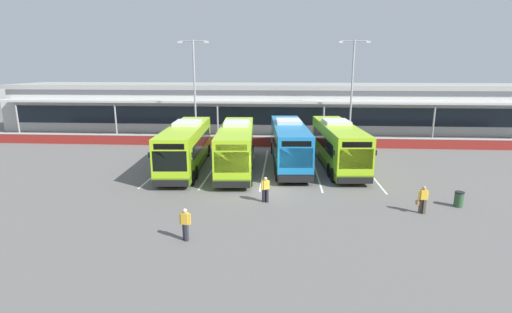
# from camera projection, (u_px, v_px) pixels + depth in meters

# --- Properties ---
(ground_plane) EXTENTS (200.00, 200.00, 0.00)m
(ground_plane) POSITION_uv_depth(u_px,v_px,m) (260.00, 189.00, 25.90)
(ground_plane) COLOR #605E5B
(terminal_building) EXTENTS (70.00, 13.00, 6.00)m
(terminal_building) POSITION_uv_depth(u_px,v_px,m) (272.00, 106.00, 51.34)
(terminal_building) COLOR #B7B7B2
(terminal_building) RESTS_ON ground
(red_barrier_wall) EXTENTS (60.00, 0.40, 1.10)m
(red_barrier_wall) POSITION_uv_depth(u_px,v_px,m) (268.00, 141.00, 39.85)
(red_barrier_wall) COLOR maroon
(red_barrier_wall) RESTS_ON ground
(coach_bus_leftmost) EXTENTS (3.57, 12.29, 3.78)m
(coach_bus_leftmost) POSITION_uv_depth(u_px,v_px,m) (186.00, 147.00, 31.05)
(coach_bus_leftmost) COLOR #9ED11E
(coach_bus_leftmost) RESTS_ON ground
(coach_bus_left_centre) EXTENTS (3.57, 12.29, 3.78)m
(coach_bus_left_centre) POSITION_uv_depth(u_px,v_px,m) (236.00, 148.00, 30.79)
(coach_bus_left_centre) COLOR #9ED11E
(coach_bus_left_centre) RESTS_ON ground
(coach_bus_centre) EXTENTS (3.57, 12.29, 3.78)m
(coach_bus_centre) POSITION_uv_depth(u_px,v_px,m) (289.00, 145.00, 31.97)
(coach_bus_centre) COLOR #1972B7
(coach_bus_centre) RESTS_ON ground
(coach_bus_right_centre) EXTENTS (3.57, 12.29, 3.78)m
(coach_bus_right_centre) POSITION_uv_depth(u_px,v_px,m) (338.00, 145.00, 31.69)
(coach_bus_right_centre) COLOR #9ED11E
(coach_bus_right_centre) RESTS_ON ground
(bay_stripe_far_west) EXTENTS (0.14, 13.00, 0.01)m
(bay_stripe_far_west) POSITION_uv_depth(u_px,v_px,m) (167.00, 165.00, 32.30)
(bay_stripe_far_west) COLOR silver
(bay_stripe_far_west) RESTS_ON ground
(bay_stripe_west) EXTENTS (0.14, 13.00, 0.01)m
(bay_stripe_west) POSITION_uv_depth(u_px,v_px,m) (215.00, 166.00, 32.01)
(bay_stripe_west) COLOR silver
(bay_stripe_west) RESTS_ON ground
(bay_stripe_mid_west) EXTENTS (0.14, 13.00, 0.01)m
(bay_stripe_mid_west) POSITION_uv_depth(u_px,v_px,m) (264.00, 167.00, 31.72)
(bay_stripe_mid_west) COLOR silver
(bay_stripe_mid_west) RESTS_ON ground
(bay_stripe_centre) EXTENTS (0.14, 13.00, 0.01)m
(bay_stripe_centre) POSITION_uv_depth(u_px,v_px,m) (315.00, 168.00, 31.44)
(bay_stripe_centre) COLOR silver
(bay_stripe_centre) RESTS_ON ground
(bay_stripe_mid_east) EXTENTS (0.14, 13.00, 0.01)m
(bay_stripe_mid_east) POSITION_uv_depth(u_px,v_px,m) (366.00, 169.00, 31.15)
(bay_stripe_mid_east) COLOR silver
(bay_stripe_mid_east) RESTS_ON ground
(pedestrian_with_handbag) EXTENTS (0.63, 0.30, 1.62)m
(pedestrian_with_handbag) POSITION_uv_depth(u_px,v_px,m) (423.00, 199.00, 21.46)
(pedestrian_with_handbag) COLOR #4C4238
(pedestrian_with_handbag) RESTS_ON ground
(pedestrian_in_dark_coat) EXTENTS (0.51, 0.36, 1.62)m
(pedestrian_in_dark_coat) POSITION_uv_depth(u_px,v_px,m) (265.00, 189.00, 23.25)
(pedestrian_in_dark_coat) COLOR black
(pedestrian_in_dark_coat) RESTS_ON ground
(pedestrian_child) EXTENTS (0.54, 0.34, 1.62)m
(pedestrian_child) POSITION_uv_depth(u_px,v_px,m) (185.00, 223.00, 18.07)
(pedestrian_child) COLOR #33333D
(pedestrian_child) RESTS_ON ground
(lamp_post_west) EXTENTS (3.24, 0.28, 11.00)m
(lamp_post_west) POSITION_uv_depth(u_px,v_px,m) (195.00, 85.00, 40.68)
(lamp_post_west) COLOR #9E9EA3
(lamp_post_west) RESTS_ON ground
(lamp_post_centre) EXTENTS (3.24, 0.28, 11.00)m
(lamp_post_centre) POSITION_uv_depth(u_px,v_px,m) (352.00, 85.00, 40.54)
(lamp_post_centre) COLOR #9E9EA3
(lamp_post_centre) RESTS_ON ground
(litter_bin) EXTENTS (0.54, 0.54, 0.93)m
(litter_bin) POSITION_uv_depth(u_px,v_px,m) (459.00, 199.00, 22.57)
(litter_bin) COLOR #2D5133
(litter_bin) RESTS_ON ground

